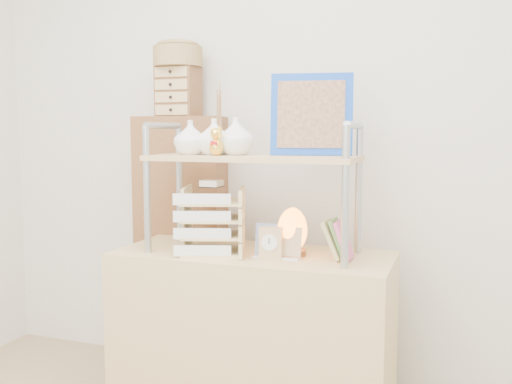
% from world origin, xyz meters
% --- Properties ---
extents(desk, '(1.20, 0.50, 0.75)m').
position_xyz_m(desk, '(0.00, 1.20, 0.38)').
color(desk, tan).
rests_on(desk, ground).
extents(cabinet, '(0.48, 0.29, 1.35)m').
position_xyz_m(cabinet, '(-0.53, 1.57, 0.68)').
color(cabinet, brown).
rests_on(cabinet, ground).
extents(hutch, '(0.90, 0.34, 0.77)m').
position_xyz_m(hutch, '(-0.04, 1.21, 1.20)').
color(hutch, '#99A0A7').
rests_on(hutch, desk).
extents(letter_tray, '(0.32, 0.32, 0.32)m').
position_xyz_m(letter_tray, '(-0.16, 1.13, 0.88)').
color(letter_tray, tan).
rests_on(letter_tray, desk).
extents(salt_lamp, '(0.13, 0.13, 0.20)m').
position_xyz_m(salt_lamp, '(0.18, 1.20, 0.85)').
color(salt_lamp, brown).
rests_on(salt_lamp, desk).
extents(desk_clock, '(0.10, 0.05, 0.13)m').
position_xyz_m(desk_clock, '(0.11, 1.11, 0.82)').
color(desk_clock, tan).
rests_on(desk_clock, desk).
extents(postcard_stand, '(0.20, 0.06, 0.14)m').
position_xyz_m(postcard_stand, '(0.13, 1.14, 0.79)').
color(postcard_stand, white).
rests_on(postcard_stand, desk).
extents(drawer_chest, '(0.20, 0.16, 0.25)m').
position_xyz_m(drawer_chest, '(-0.53, 1.55, 1.48)').
color(drawer_chest, brown).
rests_on(drawer_chest, cabinet).
extents(woven_basket, '(0.25, 0.25, 0.10)m').
position_xyz_m(woven_basket, '(-0.53, 1.55, 1.65)').
color(woven_basket, olive).
rests_on(woven_basket, drawer_chest).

